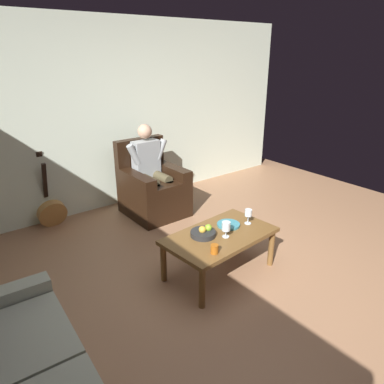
% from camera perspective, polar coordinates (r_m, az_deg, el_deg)
% --- Properties ---
extents(ground_plane, '(6.89, 6.89, 0.00)m').
position_cam_1_polar(ground_plane, '(3.58, 10.06, -15.07)').
color(ground_plane, '#A27352').
extents(wall_back, '(6.14, 0.06, 2.56)m').
position_cam_1_polar(wall_back, '(5.16, -12.14, 11.80)').
color(wall_back, silver).
rests_on(wall_back, ground).
extents(armchair, '(0.73, 0.81, 1.01)m').
position_cam_1_polar(armchair, '(4.93, -6.35, 0.41)').
color(armchair, black).
rests_on(armchair, ground).
extents(person_seated, '(0.62, 0.54, 1.22)m').
position_cam_1_polar(person_seated, '(4.84, -6.58, 3.90)').
color(person_seated, '#989E9F').
rests_on(person_seated, ground).
extents(coffee_table, '(1.15, 0.73, 0.44)m').
position_cam_1_polar(coffee_table, '(3.57, 4.47, -7.53)').
color(coffee_table, brown).
rests_on(coffee_table, ground).
extents(guitar, '(0.36, 0.32, 0.97)m').
position_cam_1_polar(guitar, '(4.91, -21.52, -2.75)').
color(guitar, '#AC783D').
rests_on(guitar, ground).
extents(wine_glass_near, '(0.07, 0.07, 0.16)m').
position_cam_1_polar(wine_glass_near, '(3.74, 9.00, -3.45)').
color(wine_glass_near, silver).
rests_on(wine_glass_near, coffee_table).
extents(wine_glass_far, '(0.08, 0.08, 0.16)m').
position_cam_1_polar(wine_glass_far, '(3.45, 5.46, -5.60)').
color(wine_glass_far, silver).
rests_on(wine_glass_far, coffee_table).
extents(fruit_bowl, '(0.25, 0.25, 0.11)m').
position_cam_1_polar(fruit_bowl, '(3.49, 1.85, -6.52)').
color(fruit_bowl, '#262627').
rests_on(fruit_bowl, coffee_table).
extents(decorative_dish, '(0.24, 0.24, 0.02)m').
position_cam_1_polar(decorative_dish, '(3.71, 5.84, -5.21)').
color(decorative_dish, teal).
rests_on(decorative_dish, coffee_table).
extents(candle_jar, '(0.07, 0.07, 0.08)m').
position_cam_1_polar(candle_jar, '(3.21, 3.62, -9.08)').
color(candle_jar, '#A95615').
rests_on(candle_jar, coffee_table).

